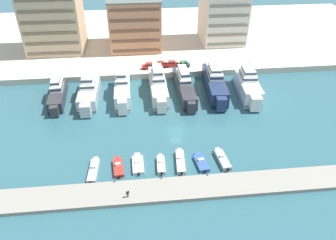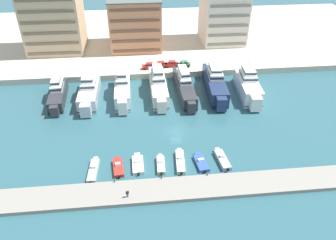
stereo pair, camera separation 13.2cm
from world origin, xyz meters
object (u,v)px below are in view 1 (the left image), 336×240
Objects in this scene: yacht_white_mid_left at (122,88)px; yacht_charcoal_center at (184,85)px; car_red_mid_left at (172,64)px; car_green_center_left at (183,64)px; motorboat_cream_center_left at (161,165)px; motorboat_white_mid_left at (138,164)px; yacht_navy_center_right at (215,83)px; motorboat_grey_mid_right at (222,159)px; yacht_ivory_center_left at (158,85)px; car_red_left at (160,64)px; yacht_charcoal_far_left at (58,93)px; motorboat_grey_far_left at (94,170)px; car_red_far_left at (149,66)px; pedestrian_near_edge at (128,193)px; yacht_silver_left at (89,92)px; motorboat_blue_center_right at (201,162)px; yacht_white_mid_right at (248,85)px; motorboat_red_left at (118,167)px; motorboat_cream_center at (180,161)px.

yacht_white_mid_left is 0.87× the size of yacht_charcoal_center.
car_green_center_left is at bearing -7.67° from car_red_mid_left.
motorboat_white_mid_left is at bearing 171.84° from motorboat_cream_center_left.
motorboat_grey_mid_right is at bearing -99.51° from yacht_navy_center_right.
yacht_ivory_center_left is 5.01× the size of car_red_left.
car_red_left is at bearing 26.40° from yacht_charcoal_far_left.
motorboat_grey_far_left is 44.39m from car_red_far_left.
car_red_left is 2.62× the size of pedestrian_near_edge.
yacht_silver_left is 25.47m from yacht_charcoal_center.
motorboat_blue_center_right is (12.64, -0.78, -0.00)m from motorboat_white_mid_left.
car_red_mid_left is at bearing 97.93° from yacht_charcoal_center.
yacht_charcoal_far_left is 0.94× the size of yacht_silver_left.
pedestrian_near_edge is (-6.54, -8.26, 1.28)m from motorboat_cream_center_left.
yacht_silver_left is 4.46× the size of car_red_far_left.
motorboat_grey_far_left is 1.08× the size of motorboat_grey_mid_right.
yacht_white_mid_right is 4.54× the size of car_red_left.
yacht_navy_center_right is at bearing 163.61° from yacht_white_mid_right.
yacht_navy_center_right reaches higher than motorboat_grey_far_left.
motorboat_grey_far_left is 48.90m from car_green_center_left.
yacht_white_mid_right is 43.59m from motorboat_red_left.
car_red_mid_left is (11.58, 42.34, 2.37)m from motorboat_white_mid_left.
car_red_far_left is at bearing 98.18° from yacht_ivory_center_left.
yacht_ivory_center_left is 13.11× the size of pedestrian_near_edge.
pedestrian_near_edge is at bearing -77.11° from motorboat_red_left.
car_green_center_left is (23.81, 42.65, 2.38)m from motorboat_grey_far_left.
car_red_far_left is (-3.95, 41.63, 2.28)m from motorboat_cream_center.
yacht_ivory_center_left is 24.24m from yacht_white_mid_right.
yacht_white_mid_right is (17.00, -2.57, 0.35)m from yacht_charcoal_center.
motorboat_cream_center is at bearing 7.65° from motorboat_cream_center_left.
motorboat_blue_center_right is at bearing -93.34° from car_green_center_left.
yacht_charcoal_center is 17.20m from yacht_white_mid_right.
motorboat_blue_center_right is at bearing 29.10° from pedestrian_near_edge.
yacht_ivory_center_left reaches higher than yacht_charcoal_far_left.
yacht_ivory_center_left is 7.09m from yacht_charcoal_center.
motorboat_cream_center is (11.75, -28.50, -2.20)m from yacht_white_mid_left.
yacht_white_mid_right reaches higher than motorboat_cream_center_left.
car_red_left is at bearing 82.62° from yacht_ivory_center_left.
motorboat_blue_center_right is at bearing -0.87° from motorboat_red_left.
motorboat_grey_far_left is at bearing -116.85° from yacht_ivory_center_left.
yacht_silver_left is at bearing 106.00° from motorboat_red_left.
yacht_navy_center_right is 5.30× the size of car_green_center_left.
car_green_center_left is at bearing 81.06° from motorboat_cream_center.
yacht_charcoal_center is 5.36× the size of car_red_left.
car_red_far_left is 7.05m from car_red_mid_left.
yacht_navy_center_right is 34.20m from motorboat_cream_center_left.
motorboat_grey_far_left is 25.76m from motorboat_grey_mid_right.
motorboat_cream_center is at bearing -67.59° from yacht_white_mid_left.
motorboat_cream_center_left is 12.53m from motorboat_grey_mid_right.
motorboat_cream_center_left is 43.62m from car_red_mid_left.
motorboat_cream_center_left is 43.87m from car_green_center_left.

